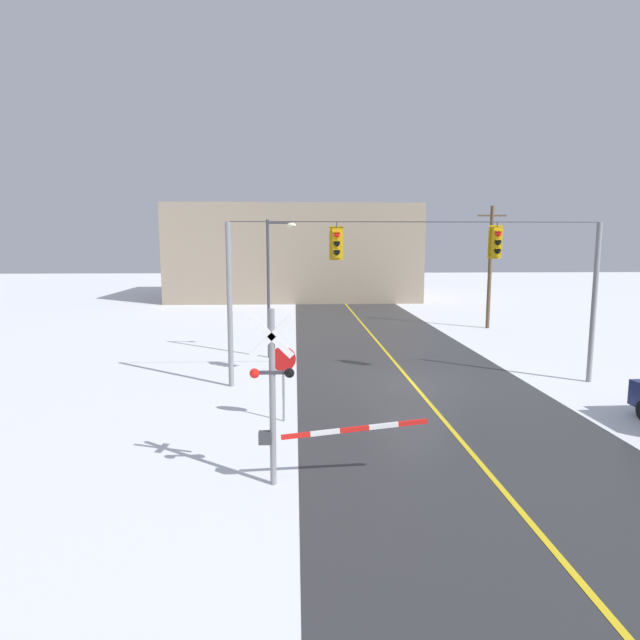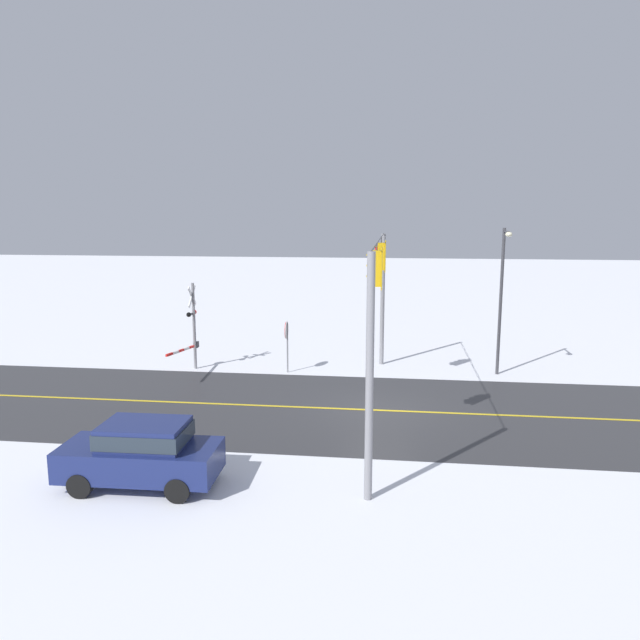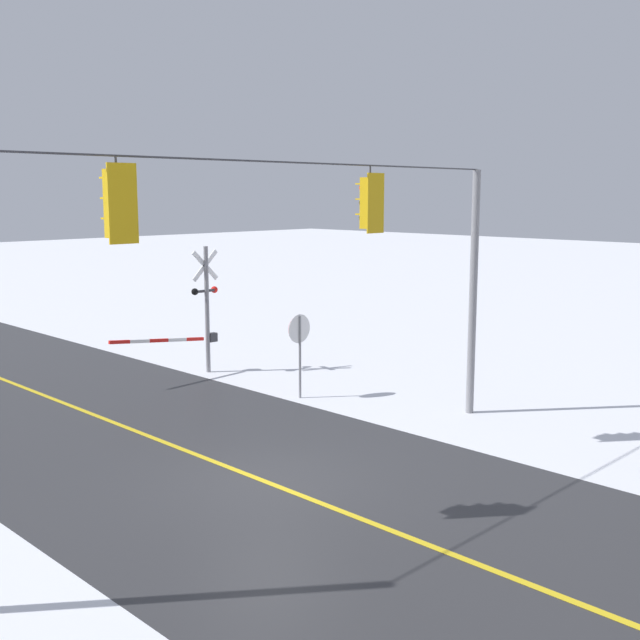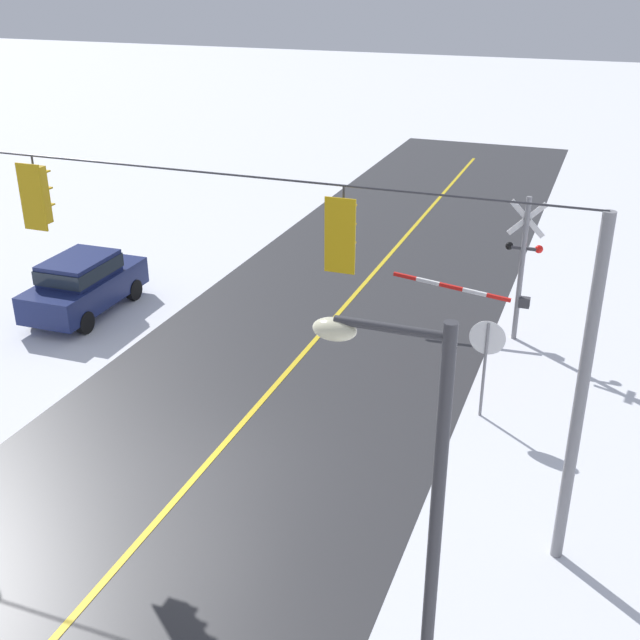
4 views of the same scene
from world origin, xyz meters
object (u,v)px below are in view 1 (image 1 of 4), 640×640
object	(u,v)px
streetlamp_near	(273,275)
utility_pole	(490,266)
railroad_crossing	(285,398)
stop_sign	(283,367)

from	to	relation	value
streetlamp_near	utility_pole	world-z (taller)	utility_pole
utility_pole	railroad_crossing	bearing A→B (deg)	-119.67
stop_sign	streetlamp_near	distance (m)	9.69
railroad_crossing	streetlamp_near	bearing A→B (deg)	93.34
streetlamp_near	stop_sign	bearing A→B (deg)	-85.96
stop_sign	utility_pole	world-z (taller)	utility_pole
railroad_crossing	streetlamp_near	world-z (taller)	streetlamp_near
railroad_crossing	utility_pole	world-z (taller)	utility_pole
utility_pole	stop_sign	bearing A→B (deg)	-125.66
stop_sign	utility_pole	distance (m)	22.02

